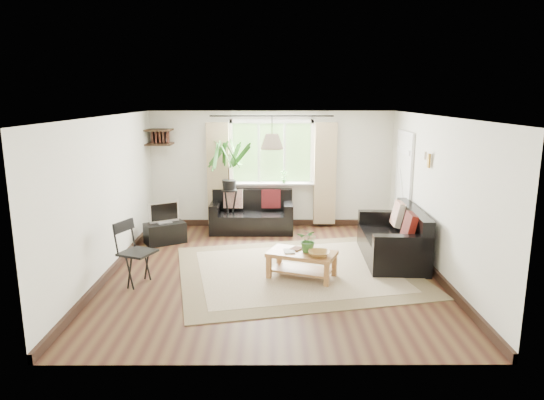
{
  "coord_description": "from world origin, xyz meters",
  "views": [
    {
      "loc": [
        -0.02,
        -7.23,
        2.69
      ],
      "look_at": [
        0.0,
        0.4,
        1.05
      ],
      "focal_mm": 32.0,
      "sensor_mm": 36.0,
      "label": 1
    }
  ],
  "objects_px": {
    "coffee_table": "(302,265)",
    "palm_stand": "(229,186)",
    "sofa_right": "(392,235)",
    "sofa_back": "(252,213)",
    "tv_stand": "(165,233)",
    "folding_chair": "(138,254)"
  },
  "relations": [
    {
      "from": "sofa_back",
      "to": "sofa_right",
      "type": "height_order",
      "value": "sofa_right"
    },
    {
      "from": "folding_chair",
      "to": "coffee_table",
      "type": "bearing_deg",
      "value": -61.31
    },
    {
      "from": "sofa_back",
      "to": "palm_stand",
      "type": "distance_m",
      "value": 0.7
    },
    {
      "from": "sofa_back",
      "to": "sofa_right",
      "type": "distance_m",
      "value": 2.98
    },
    {
      "from": "coffee_table",
      "to": "tv_stand",
      "type": "relative_size",
      "value": 1.39
    },
    {
      "from": "tv_stand",
      "to": "folding_chair",
      "type": "distance_m",
      "value": 2.05
    },
    {
      "from": "coffee_table",
      "to": "palm_stand",
      "type": "bearing_deg",
      "value": 116.18
    },
    {
      "from": "palm_stand",
      "to": "folding_chair",
      "type": "distance_m",
      "value": 3.13
    },
    {
      "from": "sofa_back",
      "to": "coffee_table",
      "type": "bearing_deg",
      "value": -71.42
    },
    {
      "from": "sofa_back",
      "to": "tv_stand",
      "type": "height_order",
      "value": "sofa_back"
    },
    {
      "from": "coffee_table",
      "to": "tv_stand",
      "type": "bearing_deg",
      "value": 143.84
    },
    {
      "from": "coffee_table",
      "to": "tv_stand",
      "type": "height_order",
      "value": "coffee_table"
    },
    {
      "from": "tv_stand",
      "to": "coffee_table",
      "type": "bearing_deg",
      "value": -66.16
    },
    {
      "from": "coffee_table",
      "to": "palm_stand",
      "type": "xyz_separation_m",
      "value": [
        -1.3,
        2.65,
        0.72
      ]
    },
    {
      "from": "sofa_right",
      "to": "coffee_table",
      "type": "relative_size",
      "value": 1.79
    },
    {
      "from": "sofa_right",
      "to": "palm_stand",
      "type": "relative_size",
      "value": 0.97
    },
    {
      "from": "sofa_right",
      "to": "coffee_table",
      "type": "height_order",
      "value": "sofa_right"
    },
    {
      "from": "palm_stand",
      "to": "folding_chair",
      "type": "bearing_deg",
      "value": -110.59
    },
    {
      "from": "sofa_back",
      "to": "tv_stand",
      "type": "bearing_deg",
      "value": -152.53
    },
    {
      "from": "tv_stand",
      "to": "sofa_back",
      "type": "bearing_deg",
      "value": -2.98
    },
    {
      "from": "tv_stand",
      "to": "palm_stand",
      "type": "relative_size",
      "value": 0.39
    },
    {
      "from": "sofa_right",
      "to": "folding_chair",
      "type": "relative_size",
      "value": 1.91
    }
  ]
}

